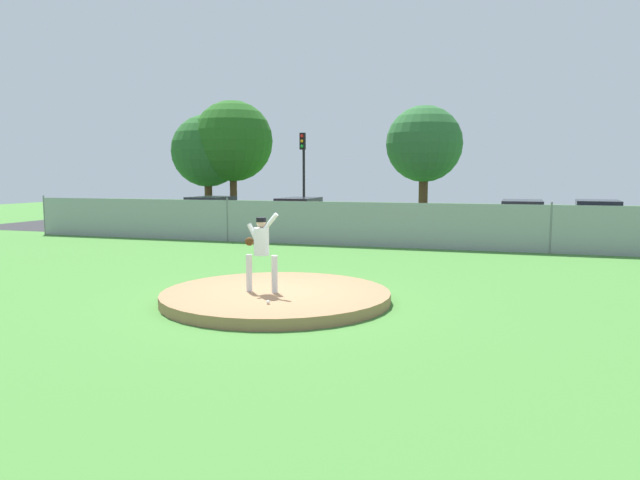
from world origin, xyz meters
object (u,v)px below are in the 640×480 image
object	(u,v)px
parked_car_red	(299,215)
parked_car_navy	(597,221)
parked_car_champagne	(522,220)
traffic_light_near	(303,162)
traffic_cone_orange	(311,232)
pitcher_youth	(261,246)
parked_car_silver	(212,214)
baseball	(268,302)

from	to	relation	value
parked_car_red	parked_car_navy	size ratio (longest dim) A/B	1.10
parked_car_champagne	parked_car_navy	xyz separation A→B (m)	(2.96, 0.27, 0.00)
parked_car_navy	traffic_light_near	world-z (taller)	traffic_light_near
traffic_cone_orange	traffic_light_near	bearing A→B (deg)	111.85
parked_car_red	traffic_light_near	distance (m)	5.02
parked_car_navy	pitcher_youth	bearing A→B (deg)	-119.40
parked_car_silver	parked_car_champagne	distance (m)	14.39
pitcher_youth	baseball	xyz separation A→B (m)	(0.58, -1.03, -0.94)
parked_car_navy	parked_car_champagne	bearing A→B (deg)	-174.86
pitcher_youth	baseball	distance (m)	1.51
parked_car_silver	parked_car_champagne	size ratio (longest dim) A/B	0.93
parked_car_champagne	traffic_light_near	bearing A→B (deg)	159.61
parked_car_red	traffic_cone_orange	bearing A→B (deg)	-60.59
parked_car_red	traffic_light_near	size ratio (longest dim) A/B	0.95
parked_car_navy	baseball	bearing A→B (deg)	-116.17
parked_car_silver	traffic_light_near	size ratio (longest dim) A/B	0.87
pitcher_youth	parked_car_navy	size ratio (longest dim) A/B	0.39
parked_car_red	parked_car_navy	distance (m)	13.06
parked_car_champagne	traffic_cone_orange	world-z (taller)	parked_car_champagne
parked_car_red	traffic_cone_orange	world-z (taller)	parked_car_red
baseball	parked_car_navy	bearing A→B (deg)	63.83
parked_car_champagne	traffic_cone_orange	bearing A→B (deg)	-163.30
parked_car_champagne	traffic_light_near	xyz separation A→B (m)	(-11.31, 4.20, 2.61)
baseball	traffic_cone_orange	world-z (taller)	traffic_cone_orange
parked_car_silver	traffic_light_near	distance (m)	6.31
baseball	parked_car_champagne	world-z (taller)	parked_car_champagne
pitcher_youth	baseball	bearing A→B (deg)	-60.47
parked_car_champagne	pitcher_youth	bearing A→B (deg)	-110.55
parked_car_champagne	parked_car_navy	distance (m)	2.97
parked_car_champagne	parked_car_navy	world-z (taller)	parked_car_navy
parked_car_red	traffic_light_near	xyz separation A→B (m)	(-1.21, 4.11, 2.62)
parked_car_silver	pitcher_youth	bearing A→B (deg)	-58.31
traffic_light_near	pitcher_youth	bearing A→B (deg)	-73.32
parked_car_silver	traffic_cone_orange	bearing A→B (deg)	-18.37
traffic_light_near	parked_car_navy	bearing A→B (deg)	-15.43
pitcher_youth	parked_car_navy	bearing A→B (deg)	60.60
baseball	parked_car_champagne	size ratio (longest dim) A/B	0.02
baseball	parked_car_champagne	bearing A→B (deg)	72.58
pitcher_youth	baseball	size ratio (longest dim) A/B	22.88
parked_car_navy	traffic_light_near	xyz separation A→B (m)	(-14.27, 3.94, 2.60)
parked_car_navy	traffic_light_near	distance (m)	15.03
traffic_light_near	baseball	bearing A→B (deg)	-72.60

